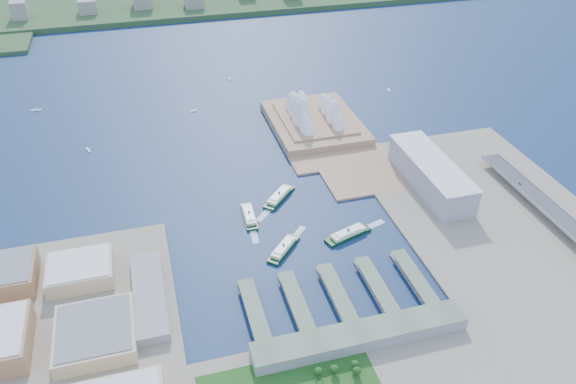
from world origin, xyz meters
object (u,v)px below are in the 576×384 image
object	(u,v)px
toaster_building	(431,174)
ferry_a	(249,214)
opera_house	(315,108)
ferry_b	(279,195)
ferry_d	(348,232)
car_c	(520,184)
ferry_c	(284,247)

from	to	relation	value
toaster_building	ferry_a	distance (m)	236.89
opera_house	ferry_b	xyz separation A→B (m)	(-101.74, -172.95, -26.62)
toaster_building	ferry_a	world-z (taller)	toaster_building
ferry_a	ferry_d	world-z (taller)	ferry_d
ferry_d	car_c	world-z (taller)	car_c
opera_house	ferry_c	distance (m)	299.02
ferry_a	ferry_b	xyz separation A→B (m)	(44.64, 29.03, 0.36)
ferry_a	ferry_b	bearing A→B (deg)	36.13
ferry_b	ferry_d	world-z (taller)	ferry_d
opera_house	toaster_building	size ratio (longest dim) A/B	1.16
opera_house	ferry_c	xyz separation A→B (m)	(-122.79, -271.31, -26.98)
car_c	ferry_a	bearing A→B (deg)	172.90
ferry_b	car_c	world-z (taller)	car_c
car_c	toaster_building	bearing A→B (deg)	156.45
opera_house	ferry_d	world-z (taller)	opera_house
ferry_d	ferry_c	bearing A→B (deg)	75.60
ferry_a	car_c	world-z (taller)	car_c
toaster_building	ferry_b	xyz separation A→B (m)	(-191.74, 27.05, -15.12)
ferry_b	ferry_c	bearing A→B (deg)	-58.73
toaster_building	car_c	distance (m)	110.29
opera_house	car_c	distance (m)	310.33
opera_house	ferry_b	world-z (taller)	opera_house
toaster_building	ferry_c	world-z (taller)	toaster_building
ferry_b	ferry_d	distance (m)	109.21
ferry_c	car_c	world-z (taller)	car_c
ferry_b	car_c	bearing A→B (deg)	29.70
ferry_c	opera_house	bearing A→B (deg)	-71.14
toaster_building	ferry_d	bearing A→B (deg)	-153.83
ferry_a	ferry_c	distance (m)	73.22
ferry_b	opera_house	bearing A→B (deg)	102.88
ferry_b	ferry_d	size ratio (longest dim) A/B	1.00
ferry_a	ferry_d	size ratio (longest dim) A/B	0.93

